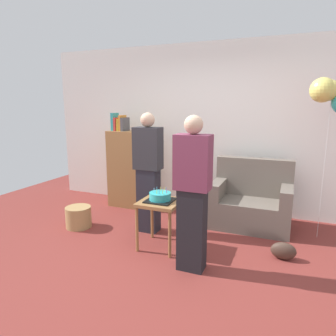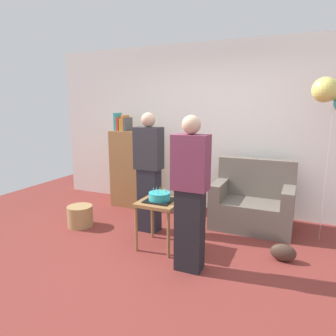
{
  "view_description": "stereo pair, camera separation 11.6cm",
  "coord_description": "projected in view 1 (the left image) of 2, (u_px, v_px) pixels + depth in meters",
  "views": [
    {
      "loc": [
        1.2,
        -2.88,
        1.72
      ],
      "look_at": [
        -0.22,
        0.59,
        0.95
      ],
      "focal_mm": 32.65,
      "sensor_mm": 36.0,
      "label": 1
    },
    {
      "loc": [
        1.31,
        -2.83,
        1.72
      ],
      "look_at": [
        -0.22,
        0.59,
        0.95
      ],
      "focal_mm": 32.65,
      "sensor_mm": 36.0,
      "label": 2
    }
  ],
  "objects": [
    {
      "name": "ground_plane",
      "position": [
        166.0,
        263.0,
        3.4
      ],
      "size": [
        8.0,
        8.0,
        0.0
      ],
      "primitive_type": "plane",
      "color": "maroon"
    },
    {
      "name": "wall_back",
      "position": [
        214.0,
        128.0,
        4.99
      ],
      "size": [
        6.0,
        0.1,
        2.7
      ],
      "primitive_type": "cube",
      "color": "silver",
      "rests_on": "ground_plane"
    },
    {
      "name": "couch",
      "position": [
        251.0,
        203.0,
        4.4
      ],
      "size": [
        1.1,
        0.7,
        0.96
      ],
      "color": "#6B6056",
      "rests_on": "ground_plane"
    },
    {
      "name": "bookshelf",
      "position": [
        132.0,
        168.0,
        5.2
      ],
      "size": [
        0.8,
        0.36,
        1.6
      ],
      "color": "olive",
      "rests_on": "ground_plane"
    },
    {
      "name": "side_table",
      "position": [
        160.0,
        208.0,
        3.69
      ],
      "size": [
        0.48,
        0.48,
        0.59
      ],
      "color": "olive",
      "rests_on": "ground_plane"
    },
    {
      "name": "birthday_cake",
      "position": [
        160.0,
        197.0,
        3.66
      ],
      "size": [
        0.32,
        0.32,
        0.17
      ],
      "color": "black",
      "rests_on": "side_table"
    },
    {
      "name": "person_blowing_candles",
      "position": [
        148.0,
        172.0,
        4.12
      ],
      "size": [
        0.36,
        0.22,
        1.63
      ],
      "rotation": [
        0.0,
        0.0,
        0.35
      ],
      "color": "#23232D",
      "rests_on": "ground_plane"
    },
    {
      "name": "person_holding_cake",
      "position": [
        192.0,
        194.0,
        3.12
      ],
      "size": [
        0.36,
        0.22,
        1.63
      ],
      "rotation": [
        0.0,
        0.0,
        3.17
      ],
      "color": "black",
      "rests_on": "ground_plane"
    },
    {
      "name": "wicker_basket",
      "position": [
        79.0,
        217.0,
        4.38
      ],
      "size": [
        0.36,
        0.36,
        0.3
      ],
      "primitive_type": "cylinder",
      "color": "#A88451",
      "rests_on": "ground_plane"
    },
    {
      "name": "handbag",
      "position": [
        283.0,
        251.0,
        3.46
      ],
      "size": [
        0.28,
        0.14,
        0.2
      ],
      "primitive_type": "ellipsoid",
      "color": "#473328",
      "rests_on": "ground_plane"
    },
    {
      "name": "balloon_bunch",
      "position": [
        335.0,
        94.0,
        3.64
      ],
      "size": [
        0.54,
        0.47,
        2.05
      ],
      "color": "silver",
      "rests_on": "ground_plane"
    }
  ]
}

